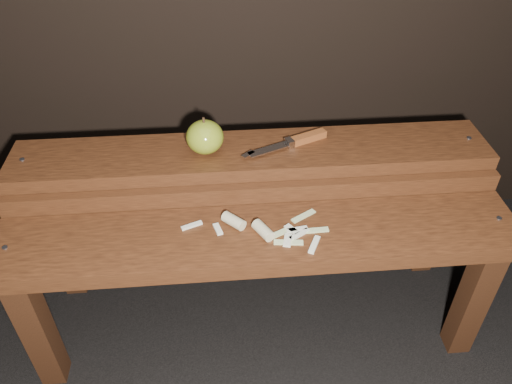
{
  "coord_description": "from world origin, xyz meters",
  "views": [
    {
      "loc": [
        -0.08,
        -0.86,
        1.2
      ],
      "look_at": [
        0.0,
        0.06,
        0.45
      ],
      "focal_mm": 35.0,
      "sensor_mm": 36.0,
      "label": 1
    }
  ],
  "objects": [
    {
      "name": "bench_front_tier",
      "position": [
        0.0,
        -0.06,
        0.35
      ],
      "size": [
        1.2,
        0.2,
        0.42
      ],
      "color": "#32190C",
      "rests_on": "ground"
    },
    {
      "name": "apple_scraps",
      "position": [
        0.0,
        -0.04,
        0.43
      ],
      "size": [
        0.33,
        0.15,
        0.03
      ],
      "color": "beige",
      "rests_on": "bench_front_tier"
    },
    {
      "name": "apple",
      "position": [
        -0.12,
        0.17,
        0.54
      ],
      "size": [
        0.09,
        0.09,
        0.09
      ],
      "color": "olive",
      "rests_on": "bench_rear_tier"
    },
    {
      "name": "bench_rear_tier",
      "position": [
        0.0,
        0.17,
        0.41
      ],
      "size": [
        1.2,
        0.21,
        0.5
      ],
      "color": "#32190C",
      "rests_on": "ground"
    },
    {
      "name": "knife",
      "position": [
        0.12,
        0.18,
        0.51
      ],
      "size": [
        0.23,
        0.11,
        0.02
      ],
      "color": "brown",
      "rests_on": "bench_rear_tier"
    },
    {
      "name": "ground",
      "position": [
        0.0,
        0.0,
        0.0
      ],
      "size": [
        60.0,
        60.0,
        0.0
      ],
      "primitive_type": "plane",
      "color": "black"
    }
  ]
}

